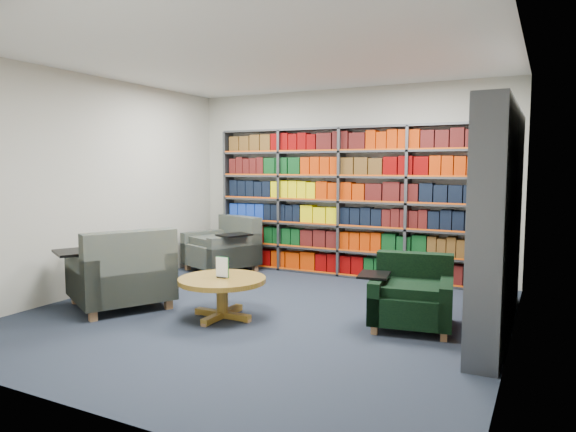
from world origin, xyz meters
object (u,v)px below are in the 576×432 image
at_px(chair_green_right, 412,298).
at_px(coffee_table, 222,286).
at_px(chair_teal_front, 123,276).
at_px(chair_teal_left, 226,249).

height_order(chair_green_right, coffee_table, chair_green_right).
bearing_deg(chair_teal_front, chair_green_right, 15.73).
bearing_deg(chair_green_right, chair_teal_front, -164.27).
bearing_deg(chair_teal_front, chair_teal_left, 94.26).
bearing_deg(chair_teal_left, chair_green_right, -24.37).
height_order(chair_green_right, chair_teal_front, chair_teal_front).
xyz_separation_m(chair_teal_front, coffee_table, (1.25, 0.19, -0.02)).
bearing_deg(coffee_table, chair_teal_left, 123.13).
distance_m(chair_green_right, coffee_table, 2.01).
bearing_deg(chair_teal_left, coffee_table, -56.87).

